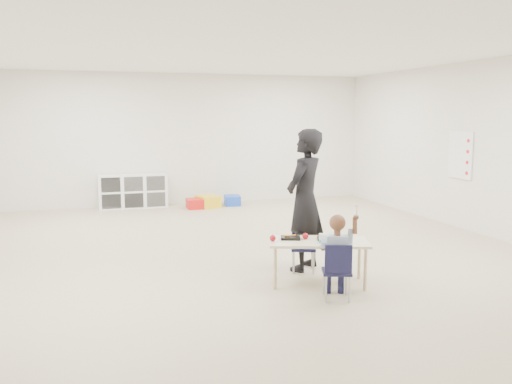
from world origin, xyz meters
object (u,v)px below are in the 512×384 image
object	(u,v)px
table	(319,262)
chair_near	(337,271)
child	(337,254)
adult	(305,200)
cubby_shelf	(133,191)

from	to	relation	value
table	chair_near	distance (m)	0.52
chair_near	child	world-z (taller)	child
table	adult	world-z (taller)	adult
chair_near	child	distance (m)	0.18
child	cubby_shelf	bearing A→B (deg)	123.14
chair_near	cubby_shelf	world-z (taller)	cubby_shelf
chair_near	cubby_shelf	bearing A→B (deg)	123.14
adult	child	bearing A→B (deg)	42.43
cubby_shelf	adult	bearing A→B (deg)	-72.30
table	adult	bearing A→B (deg)	102.40
child	cubby_shelf	size ratio (longest dim) A/B	0.69
table	chair_near	world-z (taller)	chair_near
adult	chair_near	bearing A→B (deg)	42.43
chair_near	adult	xyz separation A→B (m)	(0.10, 1.14, 0.57)
table	child	world-z (taller)	child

